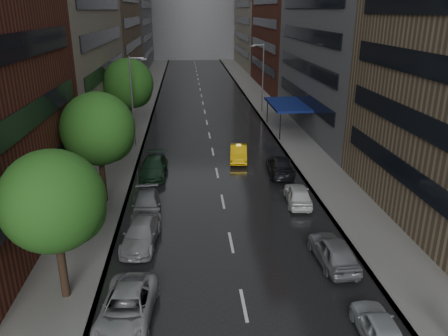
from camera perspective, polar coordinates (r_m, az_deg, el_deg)
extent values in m
cube|color=black|center=(64.67, -2.70, 8.12)|extent=(14.00, 140.00, 0.01)
cube|color=gray|center=(64.94, -10.73, 7.91)|extent=(4.00, 140.00, 0.15)
cube|color=gray|center=(65.61, 5.26, 8.30)|extent=(4.00, 140.00, 0.15)
cube|color=#937A5B|center=(78.28, -14.89, 17.71)|extent=(8.00, 28.00, 22.00)
cube|color=slate|center=(52.24, 15.32, 17.91)|extent=(8.00, 28.00, 24.00)
cube|color=gray|center=(108.64, 4.59, 20.34)|extent=(8.00, 32.00, 28.00)
cylinder|color=#382619|center=(22.57, -20.45, -11.30)|extent=(0.40, 0.40, 4.16)
sphere|color=#1E5116|center=(21.19, -21.47, -4.03)|extent=(4.76, 4.76, 4.76)
cylinder|color=#382619|center=(32.41, -15.58, -0.77)|extent=(0.40, 0.40, 4.47)
sphere|color=#1E5116|center=(31.42, -16.14, 4.95)|extent=(5.10, 5.10, 5.10)
cylinder|color=#382619|center=(49.10, -12.10, 6.66)|extent=(0.40, 0.40, 4.70)
sphere|color=#1E5116|center=(48.43, -12.40, 10.71)|extent=(5.37, 5.37, 5.37)
imported|color=#F2B40C|center=(40.70, 1.92, 1.96)|extent=(1.99, 4.49, 1.43)
imported|color=#9E9DA2|center=(21.06, -12.58, -17.41)|extent=(2.72, 5.23, 1.41)
imported|color=gray|center=(26.90, -10.78, -8.41)|extent=(2.39, 4.91, 1.38)
imported|color=gray|center=(30.44, -10.10, -4.84)|extent=(2.19, 4.86, 1.38)
imported|color=#16311E|center=(37.43, -9.18, 0.14)|extent=(2.33, 5.32, 1.52)
imported|color=#B1B6BB|center=(20.72, 19.61, -19.06)|extent=(1.74, 3.96, 1.33)
imported|color=slate|center=(25.28, 14.08, -10.46)|extent=(2.04, 4.60, 1.54)
imported|color=silver|center=(32.09, 9.64, -3.41)|extent=(2.11, 4.39, 1.45)
imported|color=black|center=(37.62, 7.38, 0.34)|extent=(2.65, 5.44, 1.52)
cylinder|color=gray|center=(44.42, -11.90, 8.34)|extent=(0.18, 0.18, 9.00)
cube|color=gray|center=(43.64, -10.42, 13.82)|extent=(0.50, 0.22, 0.16)
cylinder|color=gray|center=(59.76, 5.09, 11.61)|extent=(0.18, 0.18, 9.00)
cube|color=gray|center=(59.07, 3.83, 15.64)|extent=(0.50, 0.22, 0.16)
cube|color=navy|center=(50.60, 8.32, 8.22)|extent=(4.00, 8.00, 0.25)
cylinder|color=black|center=(46.98, 7.35, 5.47)|extent=(0.12, 0.12, 3.00)
cylinder|color=black|center=(54.23, 5.68, 7.50)|extent=(0.12, 0.12, 3.00)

